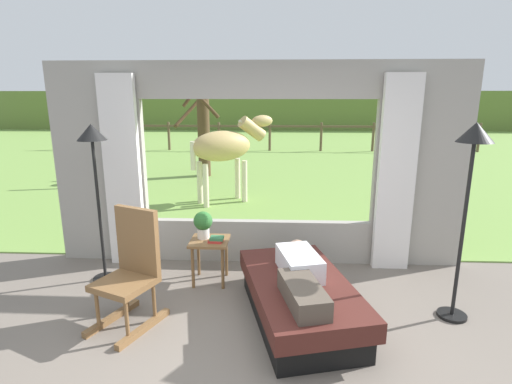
{
  "coord_description": "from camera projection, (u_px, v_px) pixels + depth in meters",
  "views": [
    {
      "loc": [
        0.22,
        -2.66,
        2.14
      ],
      "look_at": [
        0.0,
        1.8,
        1.05
      ],
      "focal_mm": 27.73,
      "sensor_mm": 36.0,
      "label": 1
    }
  ],
  "objects": [
    {
      "name": "ground_plane",
      "position": [
        245.0,
        376.0,
        3.1
      ],
      "size": [
        12.0,
        12.0,
        0.0
      ],
      "primitive_type": "plane",
      "color": "#70665B"
    },
    {
      "name": "floor_lamp_left",
      "position": [
        94.0,
        156.0,
        4.38
      ],
      "size": [
        0.32,
        0.32,
        1.84
      ],
      "color": "black",
      "rests_on": "ground_plane"
    },
    {
      "name": "curtain_panel_left",
      "position": [
        123.0,
        173.0,
        4.95
      ],
      "size": [
        0.44,
        0.1,
        2.4
      ],
      "primitive_type": "cube",
      "color": "silver",
      "rests_on": "ground_plane"
    },
    {
      "name": "horse",
      "position": [
        226.0,
        147.0,
        7.82
      ],
      "size": [
        1.72,
        1.25,
        1.73
      ],
      "rotation": [
        0.0,
        0.0,
        -1.02
      ],
      "color": "tan",
      "rests_on": "outdoor_pasture_lawn"
    },
    {
      "name": "back_wall_with_window",
      "position": [
        258.0,
        168.0,
        4.99
      ],
      "size": [
        5.2,
        0.12,
        2.55
      ],
      "color": "#9E998E",
      "rests_on": "ground_plane"
    },
    {
      "name": "reclining_person",
      "position": [
        300.0,
        272.0,
        3.72
      ],
      "size": [
        0.47,
        1.43,
        0.22
      ],
      "rotation": [
        0.0,
        0.0,
        0.24
      ],
      "color": "silver",
      "rests_on": "recliner_sofa"
    },
    {
      "name": "curtain_panel_right",
      "position": [
        396.0,
        175.0,
        4.79
      ],
      "size": [
        0.44,
        0.1,
        2.4
      ],
      "primitive_type": "cube",
      "color": "silver",
      "rests_on": "ground_plane"
    },
    {
      "name": "distant_hill_ridge",
      "position": [
        272.0,
        110.0,
        25.12
      ],
      "size": [
        36.0,
        2.0,
        2.4
      ],
      "primitive_type": "cube",
      "color": "olive",
      "rests_on": "ground_plane"
    },
    {
      "name": "potted_plant",
      "position": [
        203.0,
        223.0,
        4.58
      ],
      "size": [
        0.22,
        0.22,
        0.32
      ],
      "color": "silver",
      "rests_on": "side_table"
    },
    {
      "name": "recliner_sofa",
      "position": [
        299.0,
        299.0,
        3.84
      ],
      "size": [
        1.28,
        1.87,
        0.42
      ],
      "rotation": [
        0.0,
        0.0,
        0.24
      ],
      "color": "black",
      "rests_on": "ground_plane"
    },
    {
      "name": "pasture_tree",
      "position": [
        203.0,
        127.0,
        10.42
      ],
      "size": [
        1.31,
        1.38,
        2.77
      ],
      "color": "#4C3823",
      "rests_on": "outdoor_pasture_lawn"
    },
    {
      "name": "outdoor_pasture_lawn",
      "position": [
        270.0,
        150.0,
        15.86
      ],
      "size": [
        36.0,
        21.68,
        0.02
      ],
      "primitive_type": "cube",
      "color": "#759E47",
      "rests_on": "ground_plane"
    },
    {
      "name": "floor_lamp_right",
      "position": [
        472.0,
        163.0,
        3.57
      ],
      "size": [
        0.32,
        0.32,
        1.92
      ],
      "color": "black",
      "rests_on": "ground_plane"
    },
    {
      "name": "book_stack",
      "position": [
        216.0,
        239.0,
        4.5
      ],
      "size": [
        0.18,
        0.15,
        0.06
      ],
      "color": "#B22D28",
      "rests_on": "side_table"
    },
    {
      "name": "pasture_fence_line",
      "position": [
        270.0,
        132.0,
        15.42
      ],
      "size": [
        16.1,
        0.1,
        1.1
      ],
      "color": "brown",
      "rests_on": "outdoor_pasture_lawn"
    },
    {
      "name": "side_table",
      "position": [
        210.0,
        248.0,
        4.58
      ],
      "size": [
        0.44,
        0.44,
        0.52
      ],
      "color": "brown",
      "rests_on": "ground_plane"
    },
    {
      "name": "rocking_chair",
      "position": [
        132.0,
        269.0,
        3.74
      ],
      "size": [
        0.69,
        0.81,
        1.12
      ],
      "rotation": [
        0.0,
        0.0,
        -0.41
      ],
      "color": "brown",
      "rests_on": "ground_plane"
    }
  ]
}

